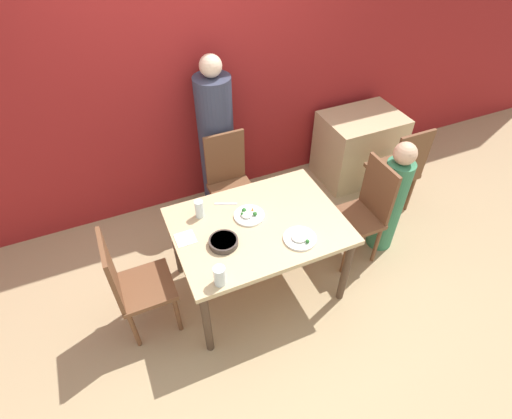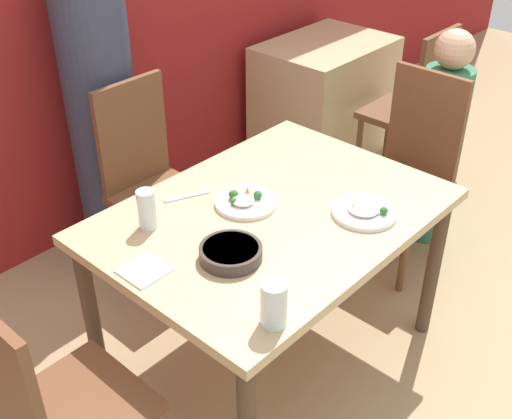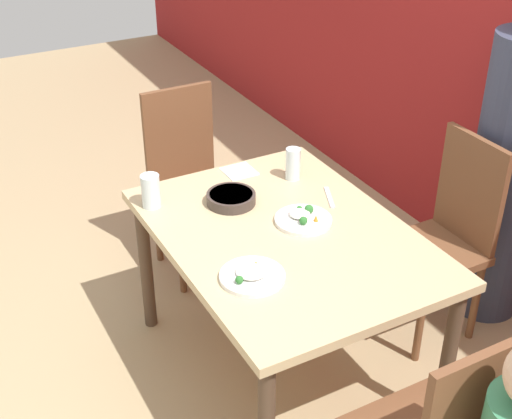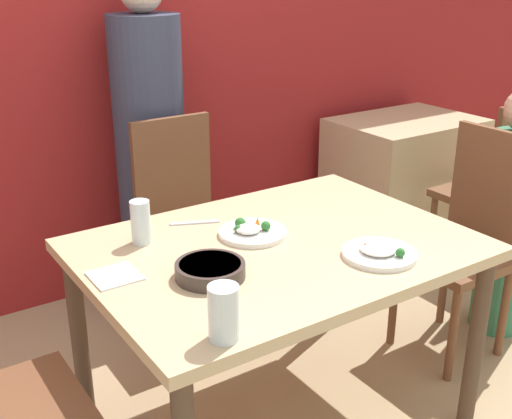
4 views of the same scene
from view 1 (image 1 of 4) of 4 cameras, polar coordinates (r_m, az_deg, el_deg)
ground_plane at (r=3.58m, az=0.29°, el=-10.44°), size 10.00×10.00×0.00m
wall_back at (r=3.78m, az=-8.75°, el=18.72°), size 10.00×0.06×2.70m
dining_table at (r=3.08m, az=0.33°, el=-3.17°), size 1.28×0.94×0.74m
chair_adult_spot at (r=3.75m, az=-3.71°, el=4.01°), size 0.40×0.40×0.98m
chair_child_spot at (r=3.57m, az=15.12°, el=-0.15°), size 0.40×0.40×0.98m
chair_empty_left at (r=3.06m, az=-17.13°, el=-10.08°), size 0.40×0.40×0.98m
person_adult at (r=3.88m, az=-5.63°, el=9.31°), size 0.33×0.33×1.60m
person_child at (r=3.71m, az=18.69°, el=1.21°), size 0.24×0.24×1.14m
bowl_curry at (r=2.87m, az=-4.66°, el=-4.62°), size 0.21×0.21×0.05m
plate_rice_adult at (r=2.92m, az=6.28°, el=-4.08°), size 0.24×0.24×0.05m
plate_rice_child at (r=3.07m, az=-1.06°, el=-0.80°), size 0.24×0.24×0.06m
glass_water_tall at (r=2.62m, az=-5.22°, el=-9.40°), size 0.08×0.08×0.15m
glass_water_short at (r=3.06m, az=-8.11°, el=0.08°), size 0.07×0.07×0.15m
napkin_folded at (r=2.96m, az=-10.07°, el=-4.10°), size 0.14×0.14×0.01m
fork_steel at (r=3.19m, az=-4.34°, el=0.82°), size 0.17×0.09×0.01m
background_table at (r=4.61m, az=14.36°, el=8.70°), size 0.83×0.60×0.75m
chair_background at (r=4.14m, az=19.70°, el=5.55°), size 0.40×0.40×0.98m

